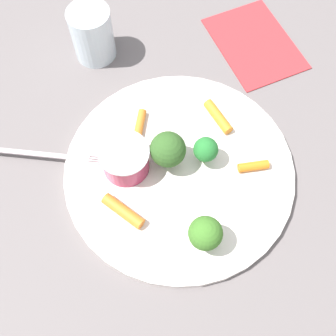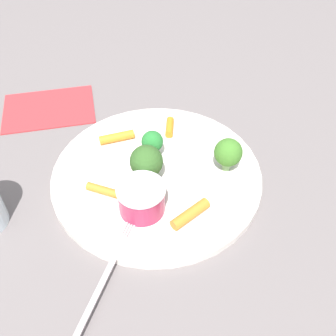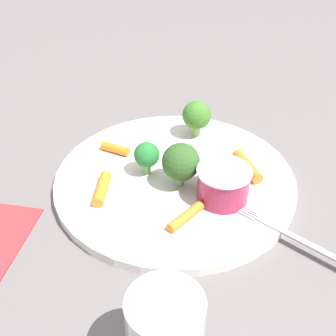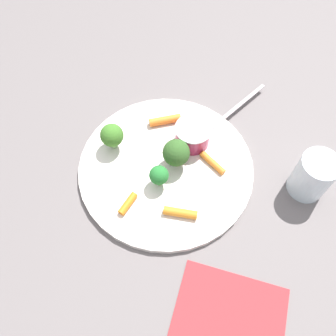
{
  "view_description": "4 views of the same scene",
  "coord_description": "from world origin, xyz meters",
  "px_view_note": "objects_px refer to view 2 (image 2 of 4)",
  "views": [
    {
      "loc": [
        0.23,
        -0.05,
        0.5
      ],
      "look_at": [
        -0.0,
        -0.01,
        0.02
      ],
      "focal_mm": 44.58,
      "sensor_mm": 36.0,
      "label": 1
    },
    {
      "loc": [
        0.04,
        -0.4,
        0.43
      ],
      "look_at": [
        0.02,
        -0.01,
        0.03
      ],
      "focal_mm": 42.74,
      "sensor_mm": 36.0,
      "label": 2
    },
    {
      "loc": [
        -0.4,
        -0.18,
        0.35
      ],
      "look_at": [
        -0.0,
        0.01,
        0.02
      ],
      "focal_mm": 46.87,
      "sensor_mm": 36.0,
      "label": 3
    },
    {
      "loc": [
        -0.16,
        0.26,
        0.53
      ],
      "look_at": [
        -0.01,
        0.01,
        0.02
      ],
      "focal_mm": 37.38,
      "sensor_mm": 36.0,
      "label": 4
    }
  ],
  "objects_px": {
    "carrot_stick_1": "(105,191)",
    "fork": "(106,276)",
    "broccoli_floret_1": "(146,162)",
    "carrot_stick_2": "(170,127)",
    "carrot_stick_3": "(117,137)",
    "napkin": "(49,108)",
    "sauce_cup": "(142,199)",
    "plate": "(157,175)",
    "broccoli_floret_2": "(228,153)",
    "carrot_stick_0": "(190,214)",
    "broccoli_floret_0": "(152,142)"
  },
  "relations": [
    {
      "from": "carrot_stick_1",
      "to": "carrot_stick_0",
      "type": "bearing_deg",
      "value": -16.54
    },
    {
      "from": "plate",
      "to": "fork",
      "type": "relative_size",
      "value": 1.75
    },
    {
      "from": "carrot_stick_1",
      "to": "carrot_stick_3",
      "type": "xyz_separation_m",
      "value": [
        0.0,
        0.11,
        0.0
      ]
    },
    {
      "from": "plate",
      "to": "sauce_cup",
      "type": "xyz_separation_m",
      "value": [
        -0.01,
        -0.07,
        0.03
      ]
    },
    {
      "from": "carrot_stick_3",
      "to": "carrot_stick_1",
      "type": "bearing_deg",
      "value": -90.52
    },
    {
      "from": "sauce_cup",
      "to": "broccoli_floret_0",
      "type": "distance_m",
      "value": 0.1
    },
    {
      "from": "carrot_stick_3",
      "to": "carrot_stick_0",
      "type": "bearing_deg",
      "value": -51.06
    },
    {
      "from": "plate",
      "to": "fork",
      "type": "height_order",
      "value": "fork"
    },
    {
      "from": "sauce_cup",
      "to": "carrot_stick_0",
      "type": "bearing_deg",
      "value": -9.75
    },
    {
      "from": "carrot_stick_3",
      "to": "plate",
      "type": "bearing_deg",
      "value": -44.38
    },
    {
      "from": "napkin",
      "to": "carrot_stick_3",
      "type": "bearing_deg",
      "value": -33.46
    },
    {
      "from": "broccoli_floret_2",
      "to": "carrot_stick_2",
      "type": "relative_size",
      "value": 1.34
    },
    {
      "from": "fork",
      "to": "plate",
      "type": "bearing_deg",
      "value": 74.69
    },
    {
      "from": "broccoli_floret_2",
      "to": "fork",
      "type": "relative_size",
      "value": 0.31
    },
    {
      "from": "carrot_stick_2",
      "to": "broccoli_floret_0",
      "type": "bearing_deg",
      "value": -110.29
    },
    {
      "from": "broccoli_floret_2",
      "to": "carrot_stick_0",
      "type": "height_order",
      "value": "broccoli_floret_2"
    },
    {
      "from": "napkin",
      "to": "sauce_cup",
      "type": "bearing_deg",
      "value": -49.86
    },
    {
      "from": "napkin",
      "to": "plate",
      "type": "bearing_deg",
      "value": -37.46
    },
    {
      "from": "plate",
      "to": "carrot_stick_3",
      "type": "height_order",
      "value": "carrot_stick_3"
    },
    {
      "from": "broccoli_floret_1",
      "to": "plate",
      "type": "bearing_deg",
      "value": 46.49
    },
    {
      "from": "carrot_stick_1",
      "to": "sauce_cup",
      "type": "bearing_deg",
      "value": -24.0
    },
    {
      "from": "plate",
      "to": "carrot_stick_2",
      "type": "distance_m",
      "value": 0.1
    },
    {
      "from": "sauce_cup",
      "to": "carrot_stick_2",
      "type": "bearing_deg",
      "value": 80.22
    },
    {
      "from": "napkin",
      "to": "broccoli_floret_0",
      "type": "bearing_deg",
      "value": -31.75
    },
    {
      "from": "sauce_cup",
      "to": "fork",
      "type": "bearing_deg",
      "value": -107.59
    },
    {
      "from": "carrot_stick_2",
      "to": "fork",
      "type": "height_order",
      "value": "carrot_stick_2"
    },
    {
      "from": "broccoli_floret_1",
      "to": "carrot_stick_1",
      "type": "distance_m",
      "value": 0.07
    },
    {
      "from": "sauce_cup",
      "to": "carrot_stick_1",
      "type": "relative_size",
      "value": 1.21
    },
    {
      "from": "napkin",
      "to": "fork",
      "type": "bearing_deg",
      "value": -64.45
    },
    {
      "from": "fork",
      "to": "carrot_stick_3",
      "type": "bearing_deg",
      "value": 94.95
    },
    {
      "from": "broccoli_floret_2",
      "to": "carrot_stick_2",
      "type": "bearing_deg",
      "value": 136.28
    },
    {
      "from": "broccoli_floret_1",
      "to": "broccoli_floret_2",
      "type": "distance_m",
      "value": 0.12
    },
    {
      "from": "carrot_stick_0",
      "to": "carrot_stick_3",
      "type": "distance_m",
      "value": 0.18
    },
    {
      "from": "carrot_stick_2",
      "to": "carrot_stick_3",
      "type": "relative_size",
      "value": 0.74
    },
    {
      "from": "carrot_stick_0",
      "to": "broccoli_floret_0",
      "type": "bearing_deg",
      "value": 117.05
    },
    {
      "from": "broccoli_floret_1",
      "to": "carrot_stick_3",
      "type": "distance_m",
      "value": 0.1
    },
    {
      "from": "carrot_stick_0",
      "to": "carrot_stick_2",
      "type": "bearing_deg",
      "value": 101.58
    },
    {
      "from": "broccoli_floret_1",
      "to": "carrot_stick_0",
      "type": "distance_m",
      "value": 0.09
    },
    {
      "from": "broccoli_floret_0",
      "to": "carrot_stick_0",
      "type": "distance_m",
      "value": 0.13
    },
    {
      "from": "broccoli_floret_1",
      "to": "broccoli_floret_2",
      "type": "xyz_separation_m",
      "value": [
        0.11,
        0.03,
        -0.0
      ]
    },
    {
      "from": "carrot_stick_0",
      "to": "carrot_stick_1",
      "type": "relative_size",
      "value": 1.11
    },
    {
      "from": "broccoli_floret_0",
      "to": "carrot_stick_0",
      "type": "xyz_separation_m",
      "value": [
        0.06,
        -0.11,
        -0.02
      ]
    },
    {
      "from": "carrot_stick_1",
      "to": "fork",
      "type": "relative_size",
      "value": 0.31
    },
    {
      "from": "broccoli_floret_1",
      "to": "carrot_stick_2",
      "type": "height_order",
      "value": "broccoli_floret_1"
    },
    {
      "from": "sauce_cup",
      "to": "broccoli_floret_0",
      "type": "xyz_separation_m",
      "value": [
        0.01,
        0.1,
        0.01
      ]
    },
    {
      "from": "sauce_cup",
      "to": "napkin",
      "type": "xyz_separation_m",
      "value": [
        -0.19,
        0.22,
        -0.03
      ]
    },
    {
      "from": "broccoli_floret_1",
      "to": "broccoli_floret_2",
      "type": "height_order",
      "value": "broccoli_floret_1"
    },
    {
      "from": "broccoli_floret_1",
      "to": "carrot_stick_1",
      "type": "bearing_deg",
      "value": -150.95
    },
    {
      "from": "sauce_cup",
      "to": "fork",
      "type": "height_order",
      "value": "sauce_cup"
    },
    {
      "from": "carrot_stick_1",
      "to": "carrot_stick_2",
      "type": "bearing_deg",
      "value": 59.54
    }
  ]
}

